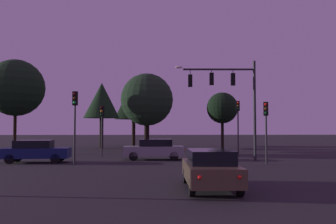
{
  "coord_description": "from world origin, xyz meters",
  "views": [
    {
      "loc": [
        -1.4,
        -6.16,
        2.37
      ],
      "look_at": [
        -0.31,
        23.03,
        3.7
      ],
      "focal_mm": 36.93,
      "sensor_mm": 36.0,
      "label": 1
    }
  ],
  "objects_px": {
    "traffic_light_far_side": "(266,120)",
    "car_nearside_lane": "(210,168)",
    "car_crossing_right": "(35,151)",
    "tree_left_far": "(134,99)",
    "tree_right_cluster": "(222,108)",
    "tree_lot_edge": "(16,88)",
    "traffic_light_corner_left": "(238,117)",
    "traffic_light_corner_right": "(75,113)",
    "traffic_signal_mast_arm": "(230,91)",
    "tree_center_horizon": "(147,100)",
    "traffic_light_median": "(102,121)",
    "tree_behind_sign": "(102,101)",
    "car_crossing_left": "(154,149)"
  },
  "relations": [
    {
      "from": "traffic_signal_mast_arm",
      "to": "tree_center_horizon",
      "type": "bearing_deg",
      "value": 122.81
    },
    {
      "from": "tree_lot_edge",
      "to": "traffic_light_far_side",
      "type": "bearing_deg",
      "value": -25.67
    },
    {
      "from": "tree_behind_sign",
      "to": "tree_left_far",
      "type": "distance_m",
      "value": 5.85
    },
    {
      "from": "traffic_light_median",
      "to": "car_nearside_lane",
      "type": "bearing_deg",
      "value": -66.34
    },
    {
      "from": "car_nearside_lane",
      "to": "traffic_signal_mast_arm",
      "type": "bearing_deg",
      "value": 73.83
    },
    {
      "from": "tree_center_horizon",
      "to": "tree_right_cluster",
      "type": "bearing_deg",
      "value": 23.08
    },
    {
      "from": "car_nearside_lane",
      "to": "car_crossing_right",
      "type": "xyz_separation_m",
      "value": [
        -10.25,
        10.47,
        -0.0
      ]
    },
    {
      "from": "traffic_signal_mast_arm",
      "to": "traffic_light_corner_left",
      "type": "height_order",
      "value": "traffic_signal_mast_arm"
    },
    {
      "from": "traffic_signal_mast_arm",
      "to": "traffic_light_corner_left",
      "type": "bearing_deg",
      "value": 71.26
    },
    {
      "from": "traffic_signal_mast_arm",
      "to": "car_crossing_right",
      "type": "bearing_deg",
      "value": -175.46
    },
    {
      "from": "traffic_light_corner_left",
      "to": "tree_lot_edge",
      "type": "distance_m",
      "value": 20.32
    },
    {
      "from": "traffic_light_corner_left",
      "to": "tree_center_horizon",
      "type": "relative_size",
      "value": 0.61
    },
    {
      "from": "traffic_light_corner_right",
      "to": "traffic_light_median",
      "type": "distance_m",
      "value": 5.82
    },
    {
      "from": "traffic_light_far_side",
      "to": "tree_center_horizon",
      "type": "height_order",
      "value": "tree_center_horizon"
    },
    {
      "from": "traffic_light_median",
      "to": "car_crossing_right",
      "type": "bearing_deg",
      "value": -132.43
    },
    {
      "from": "traffic_light_corner_left",
      "to": "tree_behind_sign",
      "type": "distance_m",
      "value": 16.49
    },
    {
      "from": "tree_behind_sign",
      "to": "tree_center_horizon",
      "type": "bearing_deg",
      "value": -43.95
    },
    {
      "from": "tree_center_horizon",
      "to": "tree_right_cluster",
      "type": "distance_m",
      "value": 9.09
    },
    {
      "from": "traffic_signal_mast_arm",
      "to": "traffic_light_far_side",
      "type": "bearing_deg",
      "value": -57.96
    },
    {
      "from": "traffic_light_corner_right",
      "to": "tree_left_far",
      "type": "xyz_separation_m",
      "value": [
        2.38,
        22.28,
        2.77
      ]
    },
    {
      "from": "car_crossing_right",
      "to": "tree_center_horizon",
      "type": "height_order",
      "value": "tree_center_horizon"
    },
    {
      "from": "traffic_light_corner_right",
      "to": "car_nearside_lane",
      "type": "height_order",
      "value": "traffic_light_corner_right"
    },
    {
      "from": "tree_left_far",
      "to": "tree_right_cluster",
      "type": "relative_size",
      "value": 1.38
    },
    {
      "from": "traffic_signal_mast_arm",
      "to": "traffic_light_far_side",
      "type": "relative_size",
      "value": 1.79
    },
    {
      "from": "car_nearside_lane",
      "to": "car_crossing_right",
      "type": "height_order",
      "value": "same"
    },
    {
      "from": "tree_center_horizon",
      "to": "car_nearside_lane",
      "type": "bearing_deg",
      "value": -82.1
    },
    {
      "from": "car_nearside_lane",
      "to": "tree_lot_edge",
      "type": "bearing_deg",
      "value": 128.9
    },
    {
      "from": "traffic_signal_mast_arm",
      "to": "car_nearside_lane",
      "type": "xyz_separation_m",
      "value": [
        -3.35,
        -11.55,
        -4.26
      ]
    },
    {
      "from": "traffic_signal_mast_arm",
      "to": "tree_left_far",
      "type": "height_order",
      "value": "tree_left_far"
    },
    {
      "from": "traffic_light_far_side",
      "to": "car_nearside_lane",
      "type": "relative_size",
      "value": 0.91
    },
    {
      "from": "tree_center_horizon",
      "to": "traffic_light_median",
      "type": "bearing_deg",
      "value": -117.39
    },
    {
      "from": "traffic_light_corner_left",
      "to": "tree_right_cluster",
      "type": "relative_size",
      "value": 0.76
    },
    {
      "from": "traffic_light_corner_left",
      "to": "car_nearside_lane",
      "type": "relative_size",
      "value": 1.07
    },
    {
      "from": "car_nearside_lane",
      "to": "traffic_light_corner_right",
      "type": "bearing_deg",
      "value": 129.2
    },
    {
      "from": "traffic_light_corner_left",
      "to": "tree_lot_edge",
      "type": "xyz_separation_m",
      "value": [
        -20.13,
        0.97,
        2.62
      ]
    },
    {
      "from": "tree_left_far",
      "to": "tree_lot_edge",
      "type": "height_order",
      "value": "tree_left_far"
    },
    {
      "from": "tree_right_cluster",
      "to": "tree_left_far",
      "type": "bearing_deg",
      "value": 148.47
    },
    {
      "from": "tree_center_horizon",
      "to": "tree_lot_edge",
      "type": "xyz_separation_m",
      "value": [
        -11.84,
        -2.99,
        0.81
      ]
    },
    {
      "from": "traffic_light_median",
      "to": "tree_behind_sign",
      "type": "relative_size",
      "value": 0.55
    },
    {
      "from": "traffic_light_median",
      "to": "car_nearside_lane",
      "type": "xyz_separation_m",
      "value": [
        6.42,
        -14.66,
        -2.15
      ]
    },
    {
      "from": "traffic_signal_mast_arm",
      "to": "traffic_light_corner_right",
      "type": "bearing_deg",
      "value": -166.05
    },
    {
      "from": "tree_center_horizon",
      "to": "tree_lot_edge",
      "type": "height_order",
      "value": "tree_lot_edge"
    },
    {
      "from": "traffic_light_corner_left",
      "to": "car_crossing_left",
      "type": "xyz_separation_m",
      "value": [
        -7.52,
        -5.08,
        -2.57
      ]
    },
    {
      "from": "traffic_light_far_side",
      "to": "car_crossing_right",
      "type": "relative_size",
      "value": 0.88
    },
    {
      "from": "tree_right_cluster",
      "to": "tree_lot_edge",
      "type": "xyz_separation_m",
      "value": [
        -20.18,
        -6.55,
        1.43
      ]
    },
    {
      "from": "tree_center_horizon",
      "to": "traffic_light_corner_right",
      "type": "bearing_deg",
      "value": -109.12
    },
    {
      "from": "car_nearside_lane",
      "to": "tree_lot_edge",
      "type": "distance_m",
      "value": 24.14
    },
    {
      "from": "traffic_light_corner_left",
      "to": "traffic_signal_mast_arm",
      "type": "bearing_deg",
      "value": -108.74
    },
    {
      "from": "car_crossing_left",
      "to": "tree_lot_edge",
      "type": "relative_size",
      "value": 0.53
    },
    {
      "from": "traffic_light_far_side",
      "to": "traffic_light_corner_right",
      "type": "bearing_deg",
      "value": 179.44
    }
  ]
}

